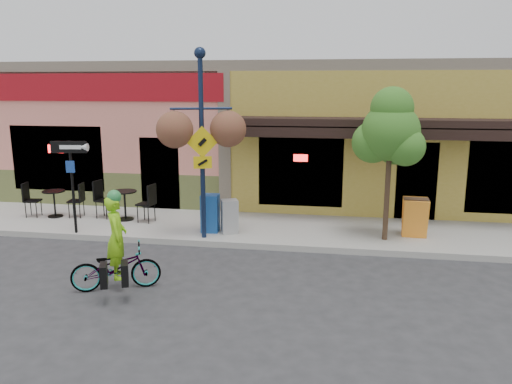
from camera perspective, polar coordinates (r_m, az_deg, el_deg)
ground at (r=11.50m, az=-2.38°, el=-7.29°), size 90.00×90.00×0.00m
sidewalk at (r=13.35m, az=-0.63°, el=-4.16°), size 24.00×3.00×0.15m
curb at (r=11.99m, az=-1.84°, el=-6.08°), size 24.00×0.12×0.15m
building at (r=18.32m, az=2.37°, el=7.24°), size 18.20×8.20×4.50m
bicycle at (r=9.93m, az=-15.71°, el=-8.29°), size 1.76×1.18×0.88m
cyclist_rider at (r=9.79m, az=-15.56°, el=-6.38°), size 0.57×0.68×1.58m
lamp_post at (r=11.93m, az=-6.19°, el=5.30°), size 1.56×1.01×4.53m
one_way_sign at (r=13.25m, az=-20.20°, el=0.48°), size 0.91×0.32×2.33m
cafe_set_left at (r=15.19m, az=-22.07°, el=-0.83°), size 1.74×1.03×0.99m
cafe_set_right at (r=14.23m, az=-14.77°, el=-1.00°), size 1.91×1.20×1.07m
newspaper_box_blue at (r=12.73m, az=-5.25°, el=-2.43°), size 0.45×0.40×0.97m
newspaper_box_grey at (r=12.61m, az=-3.03°, el=-2.80°), size 0.50×0.48×0.85m
street_tree at (r=12.15m, az=14.93°, el=3.08°), size 1.66×1.66×3.69m
sandwich_board at (r=12.67m, az=17.79°, el=-3.01°), size 0.61×0.46×0.98m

